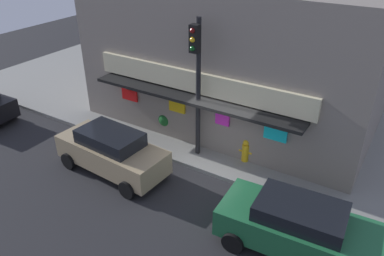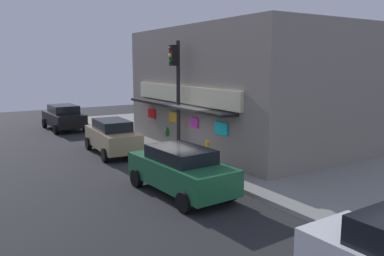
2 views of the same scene
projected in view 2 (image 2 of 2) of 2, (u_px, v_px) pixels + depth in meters
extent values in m
plane|color=#232326|center=(172.00, 162.00, 17.52)|extent=(48.38, 48.38, 0.00)
cube|color=gray|center=(259.00, 148.00, 20.20)|extent=(32.25, 10.29, 0.15)
cube|color=gray|center=(247.00, 87.00, 20.92)|extent=(12.04, 8.04, 6.05)
cube|color=beige|center=(182.00, 94.00, 18.81)|extent=(9.15, 0.16, 0.82)
cube|color=black|center=(176.00, 106.00, 18.72)|extent=(8.67, 0.90, 0.12)
cube|color=red|center=(152.00, 113.00, 21.84)|extent=(0.81, 0.08, 0.49)
cube|color=yellow|center=(173.00, 117.00, 19.78)|extent=(0.74, 0.08, 0.52)
cube|color=#E533CC|center=(195.00, 123.00, 18.08)|extent=(0.57, 0.08, 0.47)
cube|color=#19D8E5|center=(221.00, 129.00, 16.33)|extent=(0.84, 0.08, 0.53)
cylinder|color=black|center=(178.00, 98.00, 18.38)|extent=(0.18, 0.18, 5.30)
cube|color=black|center=(173.00, 55.00, 17.93)|extent=(0.32, 0.28, 0.95)
sphere|color=maroon|center=(170.00, 49.00, 17.80)|extent=(0.18, 0.18, 0.18)
sphere|color=yellow|center=(171.00, 55.00, 17.85)|extent=(0.18, 0.18, 0.18)
sphere|color=#0F4C19|center=(171.00, 62.00, 17.90)|extent=(0.18, 0.18, 0.18)
cylinder|color=gold|center=(208.00, 151.00, 17.48)|extent=(0.29, 0.29, 0.72)
sphere|color=gold|center=(208.00, 142.00, 17.41)|extent=(0.24, 0.24, 0.24)
cylinder|color=gold|center=(206.00, 150.00, 17.65)|extent=(0.12, 0.10, 0.10)
cylinder|color=gold|center=(211.00, 151.00, 17.31)|extent=(0.12, 0.10, 0.10)
cylinder|color=#2D2D2D|center=(246.00, 155.00, 16.47)|extent=(0.49, 0.49, 0.84)
cylinder|color=brown|center=(198.00, 139.00, 19.75)|extent=(0.22, 0.22, 0.91)
cylinder|color=brown|center=(200.00, 138.00, 20.04)|extent=(0.22, 0.22, 0.91)
cube|color=#B2333F|center=(199.00, 124.00, 19.77)|extent=(0.49, 0.45, 0.61)
sphere|color=tan|center=(199.00, 115.00, 19.70)|extent=(0.22, 0.22, 0.22)
cylinder|color=#B2333F|center=(204.00, 125.00, 19.69)|extent=(0.14, 0.14, 0.55)
cylinder|color=#B2333F|center=(195.00, 124.00, 19.86)|extent=(0.14, 0.14, 0.55)
cylinder|color=gray|center=(171.00, 141.00, 20.80)|extent=(0.40, 0.40, 0.38)
sphere|color=#195623|center=(171.00, 131.00, 20.72)|extent=(0.71, 0.71, 0.71)
cylinder|color=brown|center=(168.00, 135.00, 22.39)|extent=(0.44, 0.44, 0.34)
sphere|color=#1E6628|center=(168.00, 127.00, 22.32)|extent=(0.68, 0.68, 0.68)
cube|color=black|center=(64.00, 119.00, 26.12)|extent=(4.34, 1.97, 0.82)
cube|color=black|center=(63.00, 109.00, 26.01)|extent=(2.36, 1.62, 0.52)
cylinder|color=black|center=(85.00, 127.00, 25.46)|extent=(0.65, 0.24, 0.64)
cylinder|color=black|center=(56.00, 129.00, 24.44)|extent=(0.65, 0.24, 0.64)
cylinder|color=black|center=(72.00, 121.00, 27.93)|extent=(0.65, 0.24, 0.64)
cylinder|color=black|center=(44.00, 123.00, 26.92)|extent=(0.65, 0.24, 0.64)
cube|color=#1E6038|center=(181.00, 172.00, 13.23)|extent=(4.46, 2.04, 0.84)
cube|color=black|center=(181.00, 154.00, 13.13)|extent=(2.44, 1.64, 0.45)
cylinder|color=black|center=(230.00, 191.00, 12.59)|extent=(0.65, 0.26, 0.64)
cylinder|color=black|center=(184.00, 202.00, 11.57)|extent=(0.65, 0.26, 0.64)
cylinder|color=black|center=(178.00, 170.00, 15.04)|extent=(0.65, 0.26, 0.64)
cylinder|color=black|center=(137.00, 178.00, 14.02)|extent=(0.65, 0.26, 0.64)
cube|color=#9E8966|center=(112.00, 138.00, 19.18)|extent=(4.37, 1.90, 0.86)
cube|color=black|center=(112.00, 125.00, 19.06)|extent=(2.39, 1.52, 0.50)
cylinder|color=black|center=(139.00, 151.00, 18.34)|extent=(0.65, 0.26, 0.64)
cylinder|color=black|center=(105.00, 155.00, 17.56)|extent=(0.65, 0.26, 0.64)
cylinder|color=black|center=(119.00, 140.00, 20.93)|extent=(0.65, 0.26, 0.64)
cylinder|color=black|center=(88.00, 143.00, 20.15)|extent=(0.65, 0.26, 0.64)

